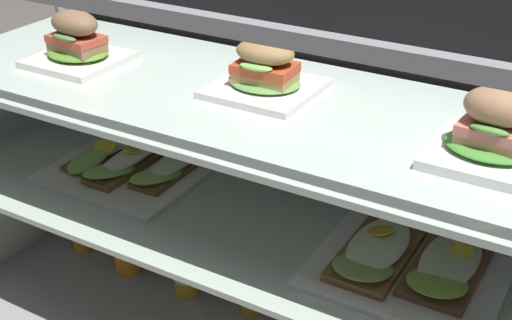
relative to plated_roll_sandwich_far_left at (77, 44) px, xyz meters
The scene contains 15 objects.
case_frame 0.51m from the plated_roll_sandwich_far_left, 22.33° to the left, with size 1.53×0.55×0.88m.
riser_lower_tier 0.64m from the plated_roll_sandwich_far_left, ahead, with size 1.47×0.49×0.32m.
shelf_lower_glass 0.53m from the plated_roll_sandwich_far_left, ahead, with size 1.48×0.50×0.01m, color silver.
riser_upper_tier 0.47m from the plated_roll_sandwich_far_left, ahead, with size 1.47×0.49×0.24m.
shelf_upper_glass 0.44m from the plated_roll_sandwich_far_left, ahead, with size 1.48×0.50×0.01m, color silver.
plated_roll_sandwich_far_left is the anchor object (origin of this frame).
plated_roll_sandwich_right_of_center 0.43m from the plated_roll_sandwich_far_left, ahead, with size 0.20×0.20×0.10m.
plated_roll_sandwich_center 0.88m from the plated_roll_sandwich_far_left, ahead, with size 0.19×0.19×0.12m.
open_sandwich_tray_far_right 0.30m from the plated_roll_sandwich_far_left, 24.45° to the left, with size 0.34×0.36×0.06m.
open_sandwich_tray_near_right_corner 0.82m from the plated_roll_sandwich_far_left, ahead, with size 0.34×0.36×0.06m.
juice_bottle_back_left 0.57m from the plated_roll_sandwich_far_left, 150.87° to the left, with size 0.06×0.06×0.21m.
juice_bottle_front_left_end 0.53m from the plated_roll_sandwich_far_left, 72.63° to the left, with size 0.07×0.07×0.24m.
juice_bottle_back_center 0.59m from the plated_roll_sandwich_far_left, 18.20° to the left, with size 0.06×0.06×0.20m.
juice_bottle_front_fourth 0.66m from the plated_roll_sandwich_far_left, 13.73° to the left, with size 0.06×0.06×0.24m.
juice_bottle_front_middle 0.77m from the plated_roll_sandwich_far_left, ahead, with size 0.07×0.07×0.20m.
Camera 1 is at (0.63, -1.07, 1.16)m, focal length 49.61 mm.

